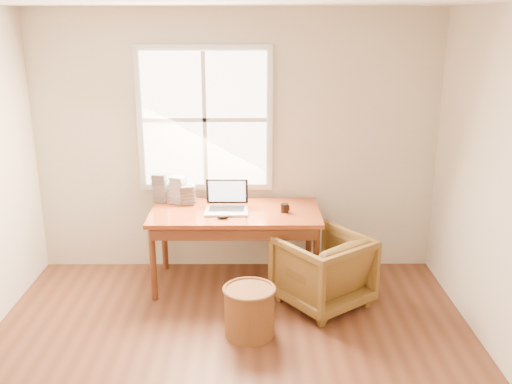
# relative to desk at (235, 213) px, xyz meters

# --- Properties ---
(room_shell) EXTENTS (4.04, 4.54, 2.64)m
(room_shell) POSITION_rel_desk_xyz_m (-0.02, -1.64, 0.59)
(room_shell) COLOR brown
(room_shell) RESTS_ON ground
(desk) EXTENTS (1.60, 0.80, 0.04)m
(desk) POSITION_rel_desk_xyz_m (0.00, 0.00, 0.00)
(desk) COLOR brown
(desk) RESTS_ON room_shell
(armchair) EXTENTS (1.00, 1.01, 0.66)m
(armchair) POSITION_rel_desk_xyz_m (0.79, -0.42, -0.40)
(armchair) COLOR brown
(armchair) RESTS_ON room_shell
(wicker_stool) EXTENTS (0.54, 0.54, 0.41)m
(wicker_stool) POSITION_rel_desk_xyz_m (0.14, -0.95, -0.53)
(wicker_stool) COLOR brown
(wicker_stool) RESTS_ON room_shell
(laptop) EXTENTS (0.41, 0.43, 0.31)m
(laptop) POSITION_rel_desk_xyz_m (-0.08, -0.04, 0.17)
(laptop) COLOR silver
(laptop) RESTS_ON desk
(mouse) EXTENTS (0.11, 0.07, 0.04)m
(mouse) POSITION_rel_desk_xyz_m (-0.11, -0.22, 0.04)
(mouse) COLOR black
(mouse) RESTS_ON desk
(coffee_mug) EXTENTS (0.10, 0.10, 0.08)m
(coffee_mug) POSITION_rel_desk_xyz_m (0.46, -0.04, 0.06)
(coffee_mug) COLOR black
(coffee_mug) RESTS_ON desk
(cd_stack_a) EXTENTS (0.17, 0.16, 0.27)m
(cd_stack_a) POSITION_rel_desk_xyz_m (-0.56, 0.23, 0.15)
(cd_stack_a) COLOR silver
(cd_stack_a) RESTS_ON desk
(cd_stack_b) EXTENTS (0.14, 0.13, 0.19)m
(cd_stack_b) POSITION_rel_desk_xyz_m (-0.48, 0.19, 0.12)
(cd_stack_b) COLOR #28282D
(cd_stack_b) RESTS_ON desk
(cd_stack_c) EXTENTS (0.13, 0.12, 0.29)m
(cd_stack_c) POSITION_rel_desk_xyz_m (-0.75, 0.27, 0.16)
(cd_stack_c) COLOR #9496A1
(cd_stack_c) RESTS_ON desk
(cd_stack_d) EXTENTS (0.17, 0.15, 0.18)m
(cd_stack_d) POSITION_rel_desk_xyz_m (-0.47, 0.25, 0.11)
(cd_stack_d) COLOR silver
(cd_stack_d) RESTS_ON desk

